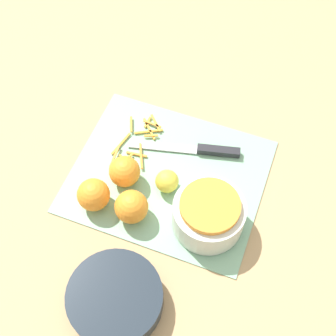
{
  "coord_description": "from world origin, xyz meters",
  "views": [
    {
      "loc": [
        -0.19,
        0.51,
        0.93
      ],
      "look_at": [
        0.0,
        0.0,
        0.04
      ],
      "focal_mm": 50.0,
      "sensor_mm": 36.0,
      "label": 1
    }
  ],
  "objects_px": {
    "orange_right": "(94,195)",
    "orange_back": "(131,207)",
    "knife": "(204,150)",
    "orange_left": "(125,172)",
    "lemon": "(167,181)",
    "bowl_dark": "(115,299)",
    "bowl_speckled": "(209,214)"
  },
  "relations": [
    {
      "from": "lemon",
      "to": "orange_back",
      "type": "bearing_deg",
      "value": 62.8
    },
    {
      "from": "knife",
      "to": "orange_left",
      "type": "distance_m",
      "value": 0.2
    },
    {
      "from": "orange_back",
      "to": "bowl_dark",
      "type": "bearing_deg",
      "value": 103.19
    },
    {
      "from": "bowl_dark",
      "to": "orange_right",
      "type": "bearing_deg",
      "value": -54.49
    },
    {
      "from": "orange_right",
      "to": "orange_back",
      "type": "height_order",
      "value": "orange_back"
    },
    {
      "from": "knife",
      "to": "orange_right",
      "type": "distance_m",
      "value": 0.28
    },
    {
      "from": "bowl_dark",
      "to": "knife",
      "type": "bearing_deg",
      "value": -97.3
    },
    {
      "from": "knife",
      "to": "lemon",
      "type": "distance_m",
      "value": 0.13
    },
    {
      "from": "knife",
      "to": "orange_right",
      "type": "bearing_deg",
      "value": 35.87
    },
    {
      "from": "bowl_dark",
      "to": "orange_right",
      "type": "relative_size",
      "value": 2.61
    },
    {
      "from": "orange_back",
      "to": "orange_right",
      "type": "bearing_deg",
      "value": 1.25
    },
    {
      "from": "bowl_dark",
      "to": "knife",
      "type": "height_order",
      "value": "bowl_dark"
    },
    {
      "from": "orange_back",
      "to": "lemon",
      "type": "bearing_deg",
      "value": -117.2
    },
    {
      "from": "knife",
      "to": "lemon",
      "type": "relative_size",
      "value": 5.0
    },
    {
      "from": "bowl_dark",
      "to": "orange_back",
      "type": "distance_m",
      "value": 0.19
    },
    {
      "from": "knife",
      "to": "orange_left",
      "type": "height_order",
      "value": "orange_left"
    },
    {
      "from": "knife",
      "to": "orange_right",
      "type": "xyz_separation_m",
      "value": [
        0.18,
        0.21,
        0.03
      ]
    },
    {
      "from": "orange_left",
      "to": "lemon",
      "type": "height_order",
      "value": "orange_left"
    },
    {
      "from": "bowl_dark",
      "to": "knife",
      "type": "xyz_separation_m",
      "value": [
        -0.05,
        -0.4,
        -0.01
      ]
    },
    {
      "from": "bowl_speckled",
      "to": "knife",
      "type": "bearing_deg",
      "value": -69.63
    },
    {
      "from": "bowl_dark",
      "to": "lemon",
      "type": "height_order",
      "value": "lemon"
    },
    {
      "from": "orange_right",
      "to": "bowl_dark",
      "type": "bearing_deg",
      "value": 125.51
    },
    {
      "from": "bowl_dark",
      "to": "orange_right",
      "type": "xyz_separation_m",
      "value": [
        0.13,
        -0.18,
        0.02
      ]
    },
    {
      "from": "orange_left",
      "to": "orange_right",
      "type": "height_order",
      "value": "orange_right"
    },
    {
      "from": "bowl_speckled",
      "to": "orange_back",
      "type": "relative_size",
      "value": 2.09
    },
    {
      "from": "orange_right",
      "to": "orange_back",
      "type": "distance_m",
      "value": 0.09
    },
    {
      "from": "bowl_dark",
      "to": "orange_left",
      "type": "distance_m",
      "value": 0.28
    },
    {
      "from": "bowl_dark",
      "to": "knife",
      "type": "relative_size",
      "value": 0.71
    },
    {
      "from": "bowl_speckled",
      "to": "bowl_dark",
      "type": "relative_size",
      "value": 0.81
    },
    {
      "from": "bowl_speckled",
      "to": "lemon",
      "type": "relative_size",
      "value": 2.9
    },
    {
      "from": "bowl_dark",
      "to": "orange_back",
      "type": "xyz_separation_m",
      "value": [
        0.04,
        -0.19,
        0.02
      ]
    },
    {
      "from": "orange_right",
      "to": "orange_back",
      "type": "relative_size",
      "value": 0.99
    }
  ]
}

